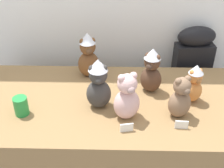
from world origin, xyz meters
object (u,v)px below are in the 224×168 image
teddy_bear_ginger (194,84)px  teddy_bear_chestnut (88,56)px  display_table (112,145)px  instrument_case (188,86)px  teddy_bear_mocha (180,98)px  party_cup_green (21,106)px  teddy_bear_charcoal (98,84)px  teddy_bear_cocoa (151,71)px  teddy_bear_blush (127,98)px

teddy_bear_ginger → teddy_bear_chestnut: bearing=134.0°
display_table → instrument_case: size_ratio=1.67×
teddy_bear_mocha → teddy_bear_ginger: bearing=28.7°
teddy_bear_ginger → party_cup_green: (-0.99, -0.15, -0.07)m
teddy_bear_charcoal → teddy_bear_mocha: bearing=-14.8°
instrument_case → teddy_bear_cocoa: 0.67m
teddy_bear_ginger → teddy_bear_cocoa: size_ratio=0.84×
instrument_case → teddy_bear_charcoal: (-0.67, -0.59, 0.40)m
teddy_bear_mocha → instrument_case: bearing=46.4°
teddy_bear_charcoal → teddy_bear_ginger: size_ratio=1.27×
instrument_case → teddy_bear_mocha: instrument_case is taller
teddy_bear_charcoal → teddy_bear_mocha: size_ratio=1.23×
display_table → party_cup_green: party_cup_green is taller
teddy_bear_blush → display_table: bearing=96.7°
teddy_bear_blush → teddy_bear_charcoal: bearing=126.6°
teddy_bear_cocoa → teddy_bear_mocha: 0.28m
teddy_bear_mocha → teddy_bear_charcoal: bearing=145.3°
display_table → instrument_case: bearing=42.1°
display_table → party_cup_green: bearing=-164.8°
display_table → teddy_bear_cocoa: (0.24, 0.11, 0.52)m
teddy_bear_ginger → teddy_bear_blush: teddy_bear_blush is taller
teddy_bear_blush → teddy_bear_cocoa: teddy_bear_cocoa is taller
display_table → teddy_bear_blush: bearing=-60.8°
teddy_bear_ginger → teddy_bear_blush: (-0.39, -0.16, 0.01)m
instrument_case → teddy_bear_chestnut: 0.89m
teddy_bear_cocoa → teddy_bear_mocha: size_ratio=1.15×
teddy_bear_cocoa → teddy_bear_mocha: (0.14, -0.24, -0.02)m
display_table → teddy_bear_cocoa: size_ratio=5.75×
teddy_bear_ginger → party_cup_green: size_ratio=2.24×
teddy_bear_cocoa → teddy_bear_ginger: bearing=2.6°
instrument_case → party_cup_green: bearing=-155.1°
instrument_case → teddy_bear_chestnut: (-0.76, -0.25, 0.39)m
display_table → teddy_bear_cocoa: 0.58m
instrument_case → teddy_bear_blush: 0.93m
party_cup_green → teddy_bear_ginger: bearing=8.7°
party_cup_green → teddy_bear_cocoa: bearing=18.8°
teddy_bear_mocha → party_cup_green: (-0.88, -0.01, -0.06)m
teddy_bear_mocha → display_table: bearing=135.6°
teddy_bear_chestnut → teddy_bear_cocoa: size_ratio=1.06×
teddy_bear_charcoal → teddy_bear_chestnut: (-0.09, 0.34, -0.00)m
teddy_bear_cocoa → display_table: bearing=-128.7°
display_table → teddy_bear_ginger: 0.69m
teddy_bear_ginger → display_table: bearing=158.6°
teddy_bear_ginger → teddy_bear_cocoa: bearing=134.2°
instrument_case → teddy_bear_charcoal: teddy_bear_charcoal is taller
instrument_case → teddy_bear_cocoa: bearing=-136.9°
teddy_bear_mocha → party_cup_green: 0.89m
teddy_bear_charcoal → teddy_bear_mocha: 0.46m
party_cup_green → teddy_bear_blush: bearing=-1.2°
teddy_bear_cocoa → party_cup_green: bearing=-135.8°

